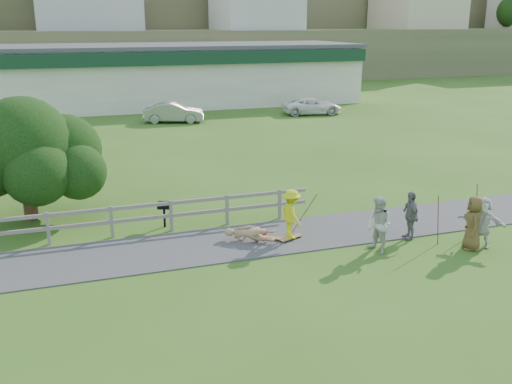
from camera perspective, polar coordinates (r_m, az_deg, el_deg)
ground at (r=17.48m, az=0.13°, el=-6.73°), size 260.00×260.00×0.00m
path at (r=18.79m, az=-1.36°, el=-4.96°), size 34.00×3.00×0.04m
fence at (r=19.50m, az=-16.08°, el=-2.61°), size 15.05×0.10×1.10m
strip_mall at (r=51.14m, az=-8.54°, el=11.58°), size 32.50×10.75×5.10m
skater_rider at (r=18.67m, az=3.57°, el=-2.51°), size 0.69×1.10×1.64m
skater_fallen at (r=18.64m, az=-0.65°, el=-4.21°), size 1.22×1.58×0.60m
spectator_a at (r=18.08m, az=12.19°, el=-3.27°), size 0.89×1.02×1.79m
spectator_b at (r=19.48m, az=15.17°, el=-2.27°), size 0.53×1.00×1.63m
spectator_c at (r=19.18m, az=20.90°, el=-2.92°), size 0.88×1.01×1.74m
spectator_d at (r=19.57m, az=21.71°, el=-2.81°), size 1.23×1.53×1.63m
car_silver at (r=41.57m, az=-8.24°, el=7.86°), size 4.53×2.60×1.41m
car_white at (r=45.10m, az=5.62°, el=8.55°), size 4.86×2.72×1.29m
tree at (r=22.02m, az=-21.96°, el=1.65°), size 5.52×5.52×3.39m
bbq at (r=20.24m, az=-9.15°, el=-2.25°), size 0.51×0.45×0.91m
longboard_rider at (r=18.93m, az=3.53°, el=-4.71°), size 0.92×0.56×0.10m
longboard_fallen at (r=18.89m, az=1.76°, el=-4.73°), size 0.88×0.73×0.10m
helmet at (r=19.20m, az=0.73°, el=-4.15°), size 0.24×0.24×0.24m
pole_rider at (r=19.23m, az=4.78°, el=-1.89°), size 0.03×0.03×1.68m
pole_spec_left at (r=19.20m, az=17.74°, el=-2.69°), size 0.03×0.03×1.68m
pole_spec_right at (r=20.68m, az=21.18°, el=-1.56°), size 0.03×0.03×1.75m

